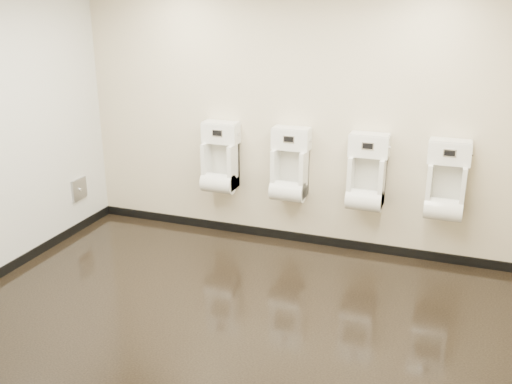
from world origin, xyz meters
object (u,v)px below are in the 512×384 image
Objects in this scene: access_panel at (79,189)px; urinal_0 at (220,163)px; urinal_2 at (367,178)px; urinal_3 at (446,186)px; urinal_1 at (290,170)px.

urinal_0 is (1.63, 0.41, 0.37)m from access_panel.
urinal_2 is at bearing 7.21° from access_panel.
urinal_2 is 0.78m from urinal_3.
urinal_3 is at bearing 0.00° from urinal_0.
urinal_0 is 1.64m from urinal_2.
urinal_3 is (1.60, 0.00, 0.00)m from urinal_1.
access_panel is at bearing -165.75° from urinal_0.
urinal_0 is 1.00× the size of urinal_3.
urinal_0 is 1.00× the size of urinal_1.
urinal_2 reaches higher than access_panel.
access_panel is 0.32× the size of urinal_0.
urinal_0 is at bearing 180.00° from urinal_2.
urinal_0 is 1.00× the size of urinal_2.
urinal_1 is (0.81, 0.00, 0.00)m from urinal_0.
urinal_3 is (2.42, 0.00, 0.00)m from urinal_0.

